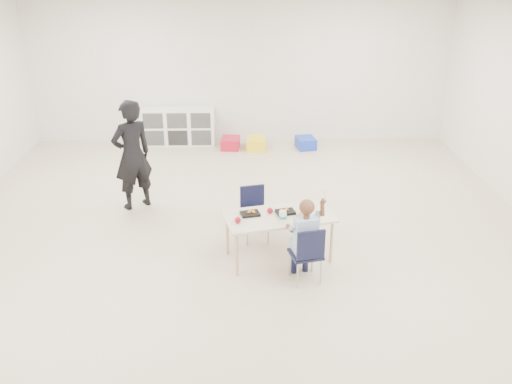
{
  "coord_description": "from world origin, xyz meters",
  "views": [
    {
      "loc": [
        0.07,
        -5.87,
        3.4
      ],
      "look_at": [
        0.2,
        -0.06,
        0.85
      ],
      "focal_mm": 38.0,
      "sensor_mm": 36.0,
      "label": 1
    }
  ],
  "objects_px": {
    "chair_near": "(306,253)",
    "adult": "(132,155)",
    "cubby_shelf": "(178,126)",
    "child": "(306,237)",
    "table": "(279,237)"
  },
  "relations": [
    {
      "from": "chair_near",
      "to": "adult",
      "type": "height_order",
      "value": "adult"
    },
    {
      "from": "cubby_shelf",
      "to": "adult",
      "type": "distance_m",
      "value": 2.93
    },
    {
      "from": "chair_near",
      "to": "child",
      "type": "bearing_deg",
      "value": 0.0
    },
    {
      "from": "table",
      "to": "cubby_shelf",
      "type": "distance_m",
      "value": 4.73
    },
    {
      "from": "chair_near",
      "to": "adult",
      "type": "relative_size",
      "value": 0.44
    },
    {
      "from": "child",
      "to": "cubby_shelf",
      "type": "bearing_deg",
      "value": 98.07
    },
    {
      "from": "chair_near",
      "to": "adult",
      "type": "distance_m",
      "value": 3.07
    },
    {
      "from": "adult",
      "to": "cubby_shelf",
      "type": "bearing_deg",
      "value": -133.21
    },
    {
      "from": "chair_near",
      "to": "child",
      "type": "distance_m",
      "value": 0.2
    },
    {
      "from": "table",
      "to": "child",
      "type": "bearing_deg",
      "value": -74.42
    },
    {
      "from": "table",
      "to": "child",
      "type": "xyz_separation_m",
      "value": [
        0.27,
        -0.49,
        0.26
      ]
    },
    {
      "from": "chair_near",
      "to": "child",
      "type": "xyz_separation_m",
      "value": [
        0.0,
        0.0,
        0.2
      ]
    },
    {
      "from": "chair_near",
      "to": "table",
      "type": "bearing_deg",
      "value": 105.58
    },
    {
      "from": "chair_near",
      "to": "cubby_shelf",
      "type": "distance_m",
      "value": 5.28
    },
    {
      "from": "table",
      "to": "cubby_shelf",
      "type": "bearing_deg",
      "value": 97.18
    }
  ]
}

